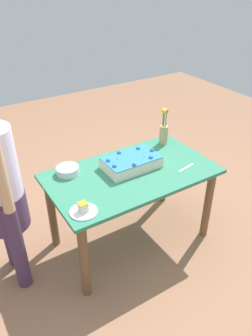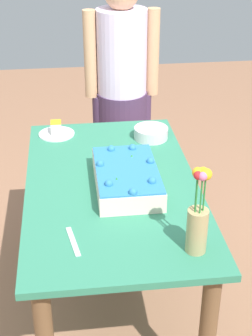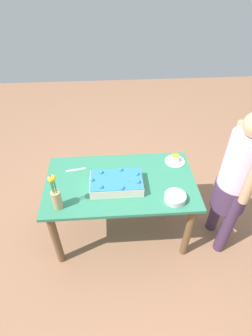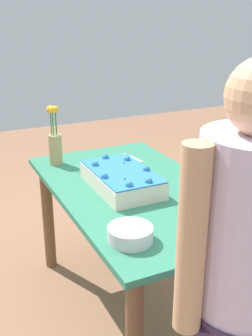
# 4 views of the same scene
# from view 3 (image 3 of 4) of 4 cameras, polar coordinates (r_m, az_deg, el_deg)

# --- Properties ---
(ground_plane) EXTENTS (8.00, 8.00, 0.00)m
(ground_plane) POSITION_cam_3_polar(r_m,az_deg,el_deg) (2.94, -1.01, -13.21)
(ground_plane) COLOR #9B6B4E
(dining_table) EXTENTS (1.37, 0.78, 0.73)m
(dining_table) POSITION_cam_3_polar(r_m,az_deg,el_deg) (2.48, -1.17, -5.05)
(dining_table) COLOR #327E5E
(dining_table) RESTS_ON ground_plane
(sheet_cake) EXTENTS (0.46, 0.28, 0.12)m
(sheet_cake) POSITION_cam_3_polar(r_m,az_deg,el_deg) (2.31, -2.10, -3.28)
(sheet_cake) COLOR #F7DEC6
(sheet_cake) RESTS_ON dining_table
(serving_plate_with_slice) EXTENTS (0.19, 0.19, 0.08)m
(serving_plate_with_slice) POSITION_cam_3_polar(r_m,az_deg,el_deg) (2.63, 10.61, 1.74)
(serving_plate_with_slice) COLOR white
(serving_plate_with_slice) RESTS_ON dining_table
(cake_knife) EXTENTS (0.19, 0.05, 0.00)m
(cake_knife) POSITION_cam_3_polar(r_m,az_deg,el_deg) (2.55, -10.87, -0.39)
(cake_knife) COLOR silver
(cake_knife) RESTS_ON dining_table
(flower_vase) EXTENTS (0.08, 0.08, 0.35)m
(flower_vase) POSITION_cam_3_polar(r_m,az_deg,el_deg) (2.15, -15.01, -5.82)
(flower_vase) COLOR tan
(flower_vase) RESTS_ON dining_table
(fruit_bowl) EXTENTS (0.18, 0.18, 0.06)m
(fruit_bowl) POSITION_cam_3_polar(r_m,az_deg,el_deg) (2.25, 10.64, -6.36)
(fruit_bowl) COLOR silver
(fruit_bowl) RESTS_ON dining_table
(person_standing) EXTENTS (0.31, 0.45, 1.49)m
(person_standing) POSITION_cam_3_polar(r_m,az_deg,el_deg) (2.42, 22.87, -2.22)
(person_standing) COLOR #493152
(person_standing) RESTS_ON ground_plane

